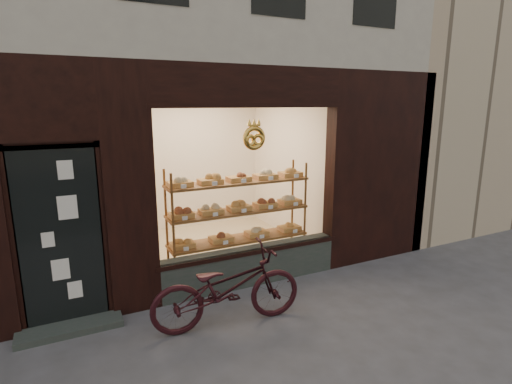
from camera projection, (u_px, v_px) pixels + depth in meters
ground at (304, 378)px, 3.87m from camera, size 90.00×90.00×0.00m
neighbor_right at (479, 38)px, 11.85m from camera, size 12.00×7.00×9.00m
display_shelf at (239, 218)px, 6.10m from camera, size 2.20×0.45×1.70m
bicycle at (227, 288)px, 4.72m from camera, size 1.87×0.81×0.95m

